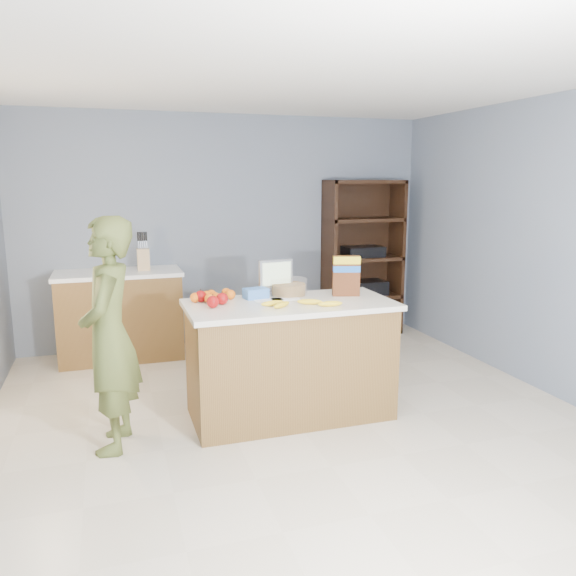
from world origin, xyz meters
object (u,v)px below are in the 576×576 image
object	(u,v)px
shelving_unit	(361,261)
person	(109,335)
cereal_box	(346,273)
tv	(276,275)
counter_peninsula	(290,364)

from	to	relation	value
shelving_unit	person	distance (m)	3.59
person	cereal_box	xyz separation A→B (m)	(1.80, 0.22, 0.29)
person	tv	bearing A→B (deg)	119.13
counter_peninsula	tv	world-z (taller)	tv
tv	cereal_box	distance (m)	0.56
shelving_unit	tv	world-z (taller)	shelving_unit
counter_peninsula	cereal_box	world-z (taller)	cereal_box
shelving_unit	cereal_box	world-z (taller)	shelving_unit
counter_peninsula	tv	xyz separation A→B (m)	(-0.02, 0.31, 0.64)
person	counter_peninsula	bearing A→B (deg)	106.02
counter_peninsula	shelving_unit	world-z (taller)	shelving_unit
shelving_unit	cereal_box	xyz separation A→B (m)	(-1.05, -1.95, 0.22)
cereal_box	counter_peninsula	bearing A→B (deg)	-169.17
person	cereal_box	bearing A→B (deg)	107.47
shelving_unit	tv	xyz separation A→B (m)	(-1.57, -1.74, 0.19)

